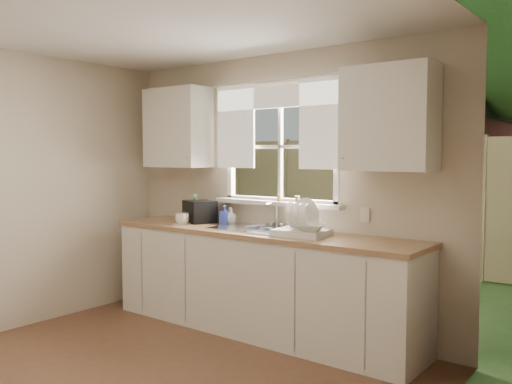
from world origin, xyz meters
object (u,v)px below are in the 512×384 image
Objects in this scene: soap_bottle_a at (196,208)px; dish_rack at (302,227)px; cup at (182,219)px; black_appliance at (200,211)px.

dish_rack is at bearing -7.67° from soap_bottle_a.
dish_rack is 1.32m from cup.
dish_rack is 1.65× the size of soap_bottle_a.
dish_rack is at bearing 15.94° from black_appliance.
black_appliance is at bearing 77.14° from cup.
cup is (0.08, -0.27, -0.08)m from soap_bottle_a.
cup is (-1.32, -0.07, -0.02)m from dish_rack.
soap_bottle_a is at bearing 171.93° from dish_rack.
soap_bottle_a reaches higher than black_appliance.
dish_rack is 1.52× the size of black_appliance.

